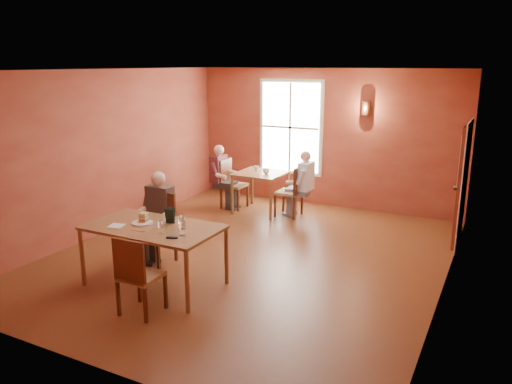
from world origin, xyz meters
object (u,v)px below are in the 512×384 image
at_px(chair_diner_main, 155,229).
at_px(chair_diner_white, 289,191).
at_px(diner_maroon, 233,178).
at_px(chair_empty, 141,274).
at_px(chair_diner_maroon, 234,184).
at_px(main_table, 154,256).
at_px(diner_main, 153,222).
at_px(diner_white, 290,185).
at_px(second_table, 261,192).

bearing_deg(chair_diner_main, chair_diner_white, -104.68).
bearing_deg(diner_maroon, chair_empty, 15.95).
bearing_deg(chair_diner_maroon, main_table, 13.31).
xyz_separation_m(diner_main, diner_maroon, (-0.46, 3.33, -0.02)).
relative_size(chair_diner_main, chair_diner_maroon, 1.04).
height_order(diner_white, chair_diner_maroon, diner_white).
distance_m(main_table, diner_main, 0.84).
bearing_deg(chair_diner_main, main_table, 127.57).
xyz_separation_m(chair_empty, chair_diner_white, (-0.01, 4.69, 0.01)).
distance_m(diner_main, second_table, 3.35).
relative_size(second_table, chair_diner_white, 0.92).
bearing_deg(diner_maroon, second_table, 90.00).
distance_m(second_table, chair_diner_white, 0.66).
xyz_separation_m(diner_main, chair_empty, (0.88, -1.36, -0.17)).
relative_size(diner_main, chair_diner_maroon, 1.29).
bearing_deg(diner_white, chair_empty, 179.76).
bearing_deg(chair_diner_white, diner_main, 165.45).
distance_m(diner_main, chair_diner_maroon, 3.36).
bearing_deg(chair_diner_maroon, diner_maroon, -90.00).
relative_size(main_table, chair_diner_white, 1.78).
relative_size(main_table, diner_white, 1.41).
bearing_deg(second_table, diner_white, 0.00).
bearing_deg(chair_diner_white, main_table, 174.72).
bearing_deg(main_table, diner_white, 84.29).
bearing_deg(second_table, diner_main, -93.69).
relative_size(main_table, chair_diner_main, 1.68).
bearing_deg(main_table, chair_diner_maroon, 103.31).
distance_m(main_table, chair_diner_maroon, 4.06).
relative_size(chair_diner_main, diner_main, 0.81).
bearing_deg(diner_maroon, diner_main, 7.94).
bearing_deg(main_table, diner_maroon, 103.72).
xyz_separation_m(main_table, chair_empty, (0.38, -0.74, 0.08)).
bearing_deg(chair_empty, chair_diner_maroon, 103.73).
height_order(chair_empty, diner_white, diner_white).
distance_m(diner_main, diner_maroon, 3.36).
bearing_deg(chair_empty, diner_main, 120.93).
xyz_separation_m(chair_diner_main, diner_maroon, (-0.46, 3.30, 0.11)).
bearing_deg(diner_main, chair_diner_main, -90.00).
relative_size(main_table, chair_diner_maroon, 1.76).
distance_m(chair_diner_maroon, diner_maroon, 0.14).
distance_m(chair_diner_white, diner_maroon, 1.34).
bearing_deg(chair_diner_main, chair_diner_maroon, -82.50).
bearing_deg(chair_diner_maroon, diner_white, 90.00).
height_order(main_table, diner_maroon, diner_maroon).
distance_m(chair_diner_main, diner_maroon, 3.34).
relative_size(diner_white, chair_diner_maroon, 1.24).
bearing_deg(main_table, chair_empty, -63.03).
xyz_separation_m(main_table, diner_main, (-0.50, 0.62, 0.25)).
bearing_deg(chair_diner_main, diner_maroon, -81.99).
bearing_deg(diner_main, second_table, -93.69).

